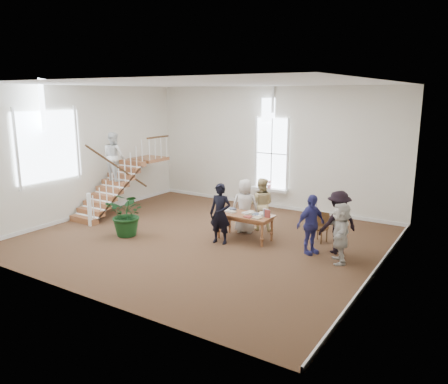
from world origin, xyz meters
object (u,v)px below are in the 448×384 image
Objects in this scene: side_chair at (321,226)px; person_yellow at (261,204)px; floor_plant at (128,214)px; woman_cluster_c at (341,233)px; woman_cluster_b at (338,222)px; police_officer at (220,214)px; woman_cluster_a at (311,224)px; library_table at (245,217)px; elderly_woman at (245,206)px.

person_yellow is at bearing -170.92° from side_chair.
floor_plant is 1.57× the size of side_chair.
woman_cluster_b is at bearing 179.89° from woman_cluster_c.
woman_cluster_a is at bearing 4.76° from police_officer.
library_table is 0.99× the size of person_yellow.
police_officer is at bearing 127.37° from woman_cluster_a.
police_officer reaches higher than side_chair.
police_officer is at bearing 58.28° from person_yellow.
woman_cluster_b is at bearing -32.84° from side_chair.
woman_cluster_b is at bearing 146.16° from person_yellow.
woman_cluster_c is (0.27, -0.65, -0.07)m from woman_cluster_b.
elderly_woman is (-0.35, 0.59, 0.15)m from library_table.
person_yellow is 1.02× the size of woman_cluster_a.
person_yellow is 2.80m from woman_cluster_b.
woman_cluster_a is at bearing 132.00° from person_yellow.
woman_cluster_c is at bearing -42.73° from side_chair.
floor_plant is at bearing -142.07° from side_chair.
woman_cluster_c is (3.38, 0.37, -0.09)m from police_officer.
library_table is at bearing 112.03° from woman_cluster_a.
police_officer reaches higher than person_yellow.
person_yellow is 3.28m from woman_cluster_c.
person_yellow is at bearing 92.56° from library_table.
police_officer is 3.40m from woman_cluster_c.
floor_plant is (-5.22, -1.51, -0.13)m from woman_cluster_a.
library_table is 2.69m from woman_cluster_b.
side_chair is (-0.10, 1.12, -0.34)m from woman_cluster_a.
library_table is 0.94× the size of police_officer.
woman_cluster_c is (0.87, -0.20, -0.03)m from woman_cluster_a.
side_chair is (-0.97, 1.32, -0.31)m from woman_cluster_c.
side_chair is at bearing 27.62° from library_table.
woman_cluster_a is at bearing 144.88° from elderly_woman.
library_table is 0.98× the size of elderly_woman.
police_officer reaches higher than elderly_woman.
side_chair is at bearing 27.16° from floor_plant.
library_table is at bearing 26.81° from floor_plant.
woman_cluster_b is at bearing 156.26° from elderly_woman.
woman_cluster_a is at bearing -74.13° from side_chair.
floor_plant is (-2.72, -0.94, -0.19)m from police_officer.
woman_cluster_c is at bearing 136.39° from person_yellow.
person_yellow is at bearing 68.97° from police_officer.
side_chair is (2.31, 0.44, -0.37)m from elderly_woman.
woman_cluster_c is 1.67m from side_chair.
side_chair is (2.41, 1.69, -0.40)m from police_officer.
woman_cluster_b is (3.01, -0.23, 0.02)m from elderly_woman.
woman_cluster_a reaches higher than floor_plant.
woman_cluster_c is 6.24m from floor_plant.
floor_plant reaches higher than side_chair.
police_officer reaches higher than woman_cluster_a.
elderly_woman is at bearing -158.41° from side_chair.
side_chair reaches higher than library_table.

